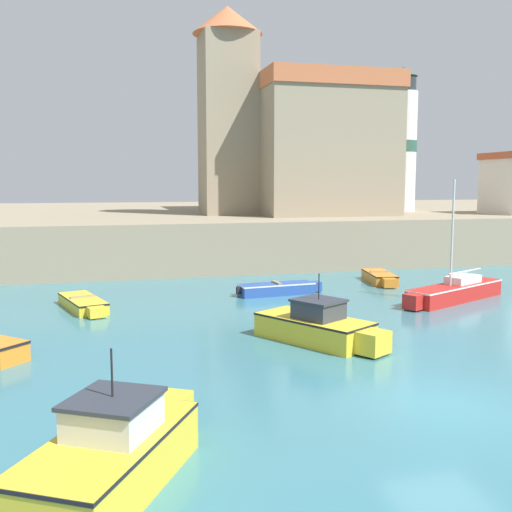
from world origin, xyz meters
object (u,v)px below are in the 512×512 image
object	(u,v)px
motorboat_yellow_0	(318,326)
dinghy_orange_3	(380,277)
motorboat_yellow_7	(114,451)
church	(295,143)
dinghy_blue_6	(278,288)
lighthouse	(402,142)
dinghy_yellow_1	(83,303)
sailboat_red_5	(455,291)

from	to	relation	value
motorboat_yellow_0	dinghy_orange_3	bearing A→B (deg)	54.83
dinghy_orange_3	motorboat_yellow_0	bearing A→B (deg)	-125.17
motorboat_yellow_7	church	xyz separation A→B (m)	(15.05, 35.51, 8.07)
dinghy_blue_6	motorboat_yellow_7	size ratio (longest dim) A/B	0.89
lighthouse	dinghy_yellow_1	bearing A→B (deg)	-143.68
sailboat_red_5	lighthouse	size ratio (longest dim) A/B	0.56
motorboat_yellow_0	dinghy_yellow_1	distance (m)	11.20
dinghy_yellow_1	dinghy_blue_6	world-z (taller)	dinghy_blue_6
dinghy_yellow_1	church	xyz separation A→B (m)	(16.04, 19.38, 8.43)
dinghy_orange_3	lighthouse	size ratio (longest dim) A/B	0.33
sailboat_red_5	lighthouse	world-z (taller)	lighthouse
motorboat_yellow_0	motorboat_yellow_7	xyz separation A→B (m)	(-7.09, -8.38, 0.07)
motorboat_yellow_0	lighthouse	xyz separation A→B (m)	(16.91, 26.12, 8.26)
motorboat_yellow_0	sailboat_red_5	bearing A→B (deg)	31.30
dinghy_yellow_1	sailboat_red_5	bearing A→B (deg)	-8.08
sailboat_red_5	dinghy_blue_6	xyz separation A→B (m)	(-7.58, 3.61, -0.16)
motorboat_yellow_0	dinghy_orange_3	world-z (taller)	motorboat_yellow_0
motorboat_yellow_0	lighthouse	world-z (taller)	lighthouse
lighthouse	motorboat_yellow_0	bearing A→B (deg)	-122.91
dinghy_blue_6	church	world-z (taller)	church
motorboat_yellow_0	lighthouse	bearing A→B (deg)	57.09
dinghy_yellow_1	sailboat_red_5	distance (m)	17.06
dinghy_yellow_1	lighthouse	distance (m)	32.17
motorboat_yellow_0	dinghy_blue_6	world-z (taller)	motorboat_yellow_0
sailboat_red_5	dinghy_blue_6	distance (m)	8.40
dinghy_blue_6	lighthouse	distance (m)	24.74
church	dinghy_yellow_1	bearing A→B (deg)	-129.61
sailboat_red_5	church	size ratio (longest dim) A/B	0.41
motorboat_yellow_7	church	distance (m)	39.40
dinghy_blue_6	motorboat_yellow_7	distance (m)	19.25
motorboat_yellow_7	lighthouse	xyz separation A→B (m)	(24.00, 34.50, 8.20)
dinghy_yellow_1	lighthouse	world-z (taller)	lighthouse
motorboat_yellow_0	motorboat_yellow_7	distance (m)	10.98
sailboat_red_5	church	bearing A→B (deg)	92.25
dinghy_yellow_1	dinghy_blue_6	distance (m)	9.39
dinghy_orange_3	church	bearing A→B (deg)	89.25
dinghy_yellow_1	dinghy_orange_3	bearing A→B (deg)	11.56
dinghy_orange_3	lighthouse	xyz separation A→B (m)	(9.16, 15.13, 8.53)
sailboat_red_5	motorboat_yellow_7	distance (m)	21.02
motorboat_yellow_0	sailboat_red_5	xyz separation A→B (m)	(8.82, 5.36, -0.09)
motorboat_yellow_0	dinghy_orange_3	xyz separation A→B (m)	(7.75, 11.00, -0.26)
dinghy_orange_3	motorboat_yellow_7	size ratio (longest dim) A/B	0.77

